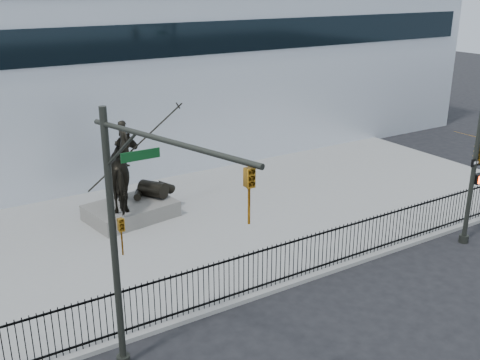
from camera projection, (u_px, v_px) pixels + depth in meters
ground at (330, 295)px, 18.31m from camera, size 120.00×120.00×0.00m
plaza at (221, 220)px, 23.86m from camera, size 30.00×12.00×0.15m
building at (108, 74)px, 32.75m from camera, size 44.00×14.00×9.00m
picket_fence at (307, 255)px, 19.00m from camera, size 22.10×0.10×1.50m
statue_plinth at (131, 211)px, 23.75m from camera, size 3.82×2.90×0.66m
equestrian_statue at (130, 172)px, 23.22m from camera, size 4.44×3.09×3.80m
traffic_signal_left at (135, 237)px, 13.07m from camera, size 1.52×4.84×7.00m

